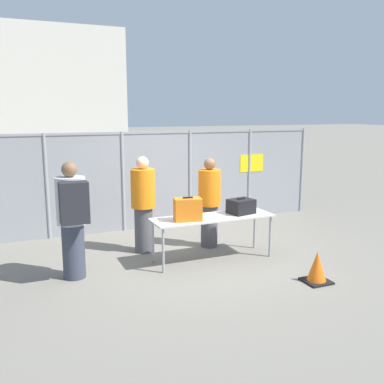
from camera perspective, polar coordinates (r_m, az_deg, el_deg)
ground_plane at (r=7.29m, az=1.05°, el=-8.79°), size 120.00×120.00×0.00m
fence_section at (r=9.03m, az=-4.53°, el=1.96°), size 7.47×0.07×2.03m
inspection_table at (r=7.04m, az=2.80°, el=-3.75°), size 2.03×0.62×0.74m
suitcase_orange at (r=6.72m, az=-0.56°, el=-2.34°), size 0.46×0.32×0.38m
suitcase_black at (r=7.25m, az=6.55°, el=-1.91°), size 0.46×0.40×0.27m
traveler_hooded at (r=6.38m, az=-15.67°, el=-3.10°), size 0.43×0.66×1.73m
security_worker_near at (r=7.69m, az=2.34°, el=-1.27°), size 0.40×0.40×1.62m
security_worker_far at (r=7.43m, az=-6.53°, el=-1.51°), size 0.42×0.42×1.68m
utility_trailer at (r=11.65m, az=-5.69°, el=0.54°), size 3.43×2.00×0.66m
traffic_cone at (r=6.50m, az=16.32°, el=-9.72°), size 0.37×0.37×0.46m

